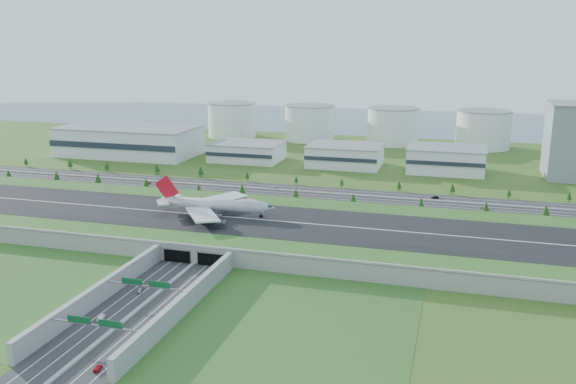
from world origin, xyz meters
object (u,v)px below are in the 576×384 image
(boeing_747, at_px, (215,204))
(car_0, at_px, (140,290))
(car_1, at_px, (101,317))
(fuel_tank_a, at_px, (232,120))
(car_4, at_px, (148,182))
(car_3, at_px, (98,368))
(car_2, at_px, (198,280))
(car_5, at_px, (435,197))
(car_6, at_px, (485,208))
(car_7, at_px, (273,187))

(boeing_747, bearing_deg, car_0, -91.94)
(boeing_747, xyz_separation_m, car_1, (1.89, -115.23, -13.04))
(fuel_tank_a, height_order, car_4, fuel_tank_a)
(car_1, xyz_separation_m, car_3, (18.86, -31.42, -0.13))
(fuel_tank_a, height_order, car_2, fuel_tank_a)
(car_5, xyz_separation_m, car_6, (30.72, -17.36, 0.00))
(car_0, bearing_deg, car_5, 39.89)
(fuel_tank_a, height_order, car_6, fuel_tank_a)
(car_1, relative_size, car_6, 0.89)
(fuel_tank_a, bearing_deg, car_4, -84.74)
(fuel_tank_a, bearing_deg, boeing_747, -70.49)
(car_0, xyz_separation_m, car_4, (-91.66, 174.92, 0.04))
(car_5, bearing_deg, car_4, -110.26)
(car_2, distance_m, car_4, 193.33)
(fuel_tank_a, xyz_separation_m, car_0, (112.04, -396.22, -16.55))
(car_1, bearing_deg, car_4, 100.32)
(car_0, xyz_separation_m, car_5, (109.32, 188.68, -0.05))
(boeing_747, height_order, car_3, boeing_747)
(car_1, height_order, car_6, car_1)
(car_0, height_order, car_1, car_0)
(car_6, distance_m, car_7, 142.39)
(fuel_tank_a, relative_size, car_6, 8.95)
(car_1, distance_m, car_4, 220.98)
(car_1, bearing_deg, car_5, 48.98)
(boeing_747, bearing_deg, car_3, -85.86)
(car_2, xyz_separation_m, car_3, (-1.20, -74.43, -0.06))
(boeing_747, bearing_deg, car_6, 26.13)
(car_0, relative_size, car_1, 0.97)
(fuel_tank_a, bearing_deg, car_2, -70.98)
(car_0, relative_size, car_6, 0.87)
(car_7, bearing_deg, car_2, 24.12)
(fuel_tank_a, bearing_deg, car_6, -41.74)
(fuel_tank_a, distance_m, car_6, 338.23)
(car_0, bearing_deg, car_6, 30.72)
(car_3, relative_size, car_6, 0.85)
(fuel_tank_a, relative_size, car_0, 10.31)
(car_1, relative_size, car_4, 0.98)
(car_3, distance_m, car_7, 246.79)
(car_4, bearing_deg, car_3, -149.23)
(car_0, relative_size, car_7, 0.95)
(car_3, relative_size, car_7, 0.93)
(car_3, xyz_separation_m, car_7, (-19.07, 246.05, 0.05))
(boeing_747, relative_size, car_2, 12.65)
(car_6, bearing_deg, car_7, 103.30)
(car_1, xyz_separation_m, car_7, (-0.22, 214.63, -0.08))
(boeing_747, height_order, car_6, boeing_747)
(car_2, xyz_separation_m, car_6, (121.14, 154.99, 0.03))
(car_1, bearing_deg, car_0, 73.66)
(car_6, height_order, car_7, car_6)
(boeing_747, bearing_deg, car_1, -92.97)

